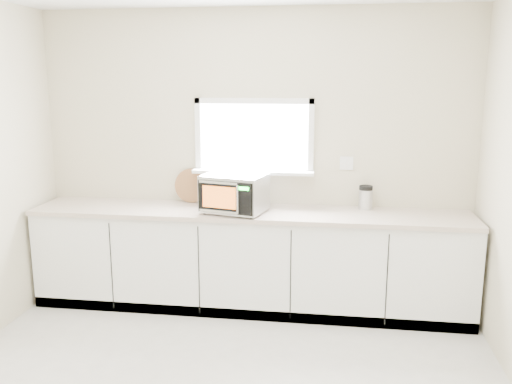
# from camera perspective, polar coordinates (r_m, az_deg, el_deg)

# --- Properties ---
(back_wall) EXTENTS (4.00, 0.17, 2.70)m
(back_wall) POSITION_cam_1_polar(r_m,az_deg,el_deg) (5.05, -0.18, 3.77)
(back_wall) COLOR beige
(back_wall) RESTS_ON ground
(cabinets) EXTENTS (3.92, 0.60, 0.88)m
(cabinets) POSITION_cam_1_polar(r_m,az_deg,el_deg) (4.98, -0.68, -7.29)
(cabinets) COLOR white
(cabinets) RESTS_ON ground
(countertop) EXTENTS (3.92, 0.64, 0.04)m
(countertop) POSITION_cam_1_polar(r_m,az_deg,el_deg) (4.84, -0.72, -2.18)
(countertop) COLOR beige
(countertop) RESTS_ON cabinets
(microwave) EXTENTS (0.60, 0.52, 0.34)m
(microwave) POSITION_cam_1_polar(r_m,az_deg,el_deg) (4.74, -2.28, -0.07)
(microwave) COLOR black
(microwave) RESTS_ON countertop
(knife_block) EXTENTS (0.10, 0.20, 0.29)m
(knife_block) POSITION_cam_1_polar(r_m,az_deg,el_deg) (4.75, -3.03, -0.69)
(knife_block) COLOR #472D19
(knife_block) RESTS_ON countertop
(cutting_board) EXTENTS (0.32, 0.08, 0.32)m
(cutting_board) POSITION_cam_1_polar(r_m,az_deg,el_deg) (5.16, -6.80, 0.69)
(cutting_board) COLOR #956239
(cutting_board) RESTS_ON countertop
(coffee_grinder) EXTENTS (0.13, 0.13, 0.22)m
(coffee_grinder) POSITION_cam_1_polar(r_m,az_deg,el_deg) (4.97, 11.46, -0.54)
(coffee_grinder) COLOR #BABDC2
(coffee_grinder) RESTS_ON countertop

